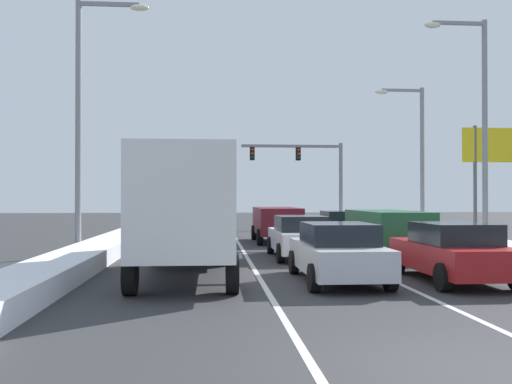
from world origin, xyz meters
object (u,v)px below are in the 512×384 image
object	(u,v)px
sedan_black_right_lane_third	(341,226)
suv_maroon_center_lane_third	(277,221)
traffic_light_gantry	(310,166)
street_lamp_left_mid	(87,105)
suv_green_right_lane_second	(387,229)
sedan_red_right_lane_nearest	(452,252)
street_lamp_right_near	(477,115)
sedan_charcoal_left_lane_third	(200,224)
sedan_white_center_lane_second	(300,237)
roadside_sign_right	(496,158)
sedan_navy_left_lane_second	(199,233)
sedan_silver_center_lane_nearest	(337,252)
street_lamp_right_mid	(415,148)
box_truck_left_lane_nearest	(186,207)

from	to	relation	value
sedan_black_right_lane_third	suv_maroon_center_lane_third	world-z (taller)	suv_maroon_center_lane_third
traffic_light_gantry	street_lamp_left_mid	distance (m)	23.26
suv_green_right_lane_second	sedan_red_right_lane_nearest	bearing A→B (deg)	-92.32
suv_green_right_lane_second	street_lamp_right_near	distance (m)	6.67
suv_green_right_lane_second	sedan_charcoal_left_lane_third	world-z (taller)	suv_green_right_lane_second
sedan_white_center_lane_second	traffic_light_gantry	size ratio (longest dim) A/B	0.60
suv_maroon_center_lane_third	street_lamp_right_near	xyz separation A→B (m)	(7.72, -4.76, 4.54)
suv_maroon_center_lane_third	roadside_sign_right	size ratio (longest dim) A/B	0.89
sedan_navy_left_lane_second	sedan_silver_center_lane_nearest	bearing A→B (deg)	-65.55
suv_maroon_center_lane_third	street_lamp_right_near	world-z (taller)	street_lamp_right_near
suv_maroon_center_lane_third	street_lamp_left_mid	size ratio (longest dim) A/B	0.52
sedan_red_right_lane_nearest	sedan_navy_left_lane_second	distance (m)	10.62
sedan_white_center_lane_second	traffic_light_gantry	bearing A→B (deg)	79.02
suv_green_right_lane_second	roadside_sign_right	bearing A→B (deg)	36.37
suv_maroon_center_lane_third	street_lamp_left_mid	world-z (taller)	street_lamp_left_mid
suv_green_right_lane_second	sedan_navy_left_lane_second	world-z (taller)	suv_green_right_lane_second
sedan_white_center_lane_second	street_lamp_right_near	world-z (taller)	street_lamp_right_near
suv_green_right_lane_second	traffic_light_gantry	size ratio (longest dim) A/B	0.65
sedan_navy_left_lane_second	suv_green_right_lane_second	bearing A→B (deg)	-17.22
suv_green_right_lane_second	street_lamp_right_mid	xyz separation A→B (m)	(4.39, 8.88, 3.78)
sedan_white_center_lane_second	street_lamp_right_mid	bearing A→B (deg)	50.11
suv_maroon_center_lane_third	traffic_light_gantry	world-z (taller)	traffic_light_gantry
sedan_black_right_lane_third	roadside_sign_right	size ratio (longest dim) A/B	0.82
box_truck_left_lane_nearest	traffic_light_gantry	world-z (taller)	traffic_light_gantry
sedan_charcoal_left_lane_third	suv_maroon_center_lane_third	bearing A→B (deg)	-31.03
sedan_black_right_lane_third	sedan_navy_left_lane_second	bearing A→B (deg)	-146.41
sedan_charcoal_left_lane_third	street_lamp_right_near	xyz separation A→B (m)	(11.45, -7.01, 4.79)
sedan_black_right_lane_third	sedan_silver_center_lane_nearest	size ratio (longest dim) A/B	1.00
traffic_light_gantry	street_lamp_right_near	bearing A→B (deg)	-79.15
sedan_white_center_lane_second	roadside_sign_right	size ratio (longest dim) A/B	0.82
box_truck_left_lane_nearest	sedan_charcoal_left_lane_third	bearing A→B (deg)	89.71
traffic_light_gantry	roadside_sign_right	bearing A→B (deg)	-69.47
street_lamp_right_near	roadside_sign_right	world-z (taller)	street_lamp_right_near
sedan_red_right_lane_nearest	traffic_light_gantry	bearing A→B (deg)	87.71
sedan_navy_left_lane_second	street_lamp_right_mid	bearing A→B (deg)	30.81
street_lamp_right_near	street_lamp_right_mid	bearing A→B (deg)	90.42
traffic_light_gantry	street_lamp_right_mid	world-z (taller)	street_lamp_right_mid
sedan_silver_center_lane_nearest	sedan_black_right_lane_third	bearing A→B (deg)	76.49
roadside_sign_right	sedan_white_center_lane_second	bearing A→B (deg)	-152.31
sedan_white_center_lane_second	sedan_navy_left_lane_second	xyz separation A→B (m)	(-3.64, 2.42, 0.00)
suv_green_right_lane_second	sedan_white_center_lane_second	world-z (taller)	suv_green_right_lane_second
traffic_light_gantry	street_lamp_left_mid	bearing A→B (deg)	-120.46
sedan_navy_left_lane_second	sedan_red_right_lane_nearest	bearing A→B (deg)	-51.16
sedan_black_right_lane_third	sedan_white_center_lane_second	size ratio (longest dim) A/B	1.00
sedan_red_right_lane_nearest	sedan_silver_center_lane_nearest	size ratio (longest dim) A/B	1.00
sedan_white_center_lane_second	box_truck_left_lane_nearest	bearing A→B (deg)	-128.23
street_lamp_right_near	sedan_white_center_lane_second	bearing A→B (deg)	-163.28
street_lamp_left_mid	suv_maroon_center_lane_third	bearing A→B (deg)	37.98
suv_maroon_center_lane_third	street_lamp_left_mid	xyz separation A→B (m)	(-7.67, -5.99, 4.53)
street_lamp_right_near	street_lamp_right_mid	xyz separation A→B (m)	(-0.05, 6.84, -0.76)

